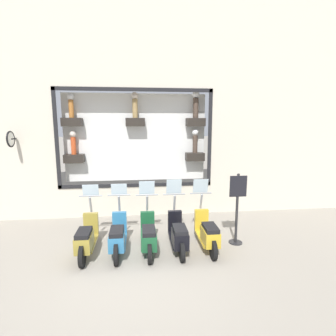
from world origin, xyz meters
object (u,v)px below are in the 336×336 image
(scooter_teal_3, at_px, (118,236))
(shop_sign_post, at_px, (237,206))
(scooter_green_2, at_px, (148,235))
(scooter_black_1, at_px, (178,234))
(scooter_olive_4, at_px, (87,238))
(scooter_yellow_0, at_px, (207,232))

(scooter_teal_3, distance_m, shop_sign_post, 3.15)
(scooter_green_2, xyz_separation_m, scooter_teal_3, (0.00, 0.75, 0.01))
(scooter_teal_3, xyz_separation_m, shop_sign_post, (0.21, -3.08, 0.60))
(scooter_green_2, bearing_deg, scooter_black_1, -90.00)
(scooter_teal_3, bearing_deg, scooter_olive_4, 90.02)
(scooter_green_2, distance_m, scooter_teal_3, 0.75)
(scooter_black_1, relative_size, scooter_teal_3, 0.99)
(scooter_black_1, height_order, scooter_olive_4, scooter_black_1)
(shop_sign_post, bearing_deg, scooter_olive_4, 93.19)
(scooter_black_1, height_order, shop_sign_post, shop_sign_post)
(scooter_yellow_0, bearing_deg, shop_sign_post, -75.78)
(scooter_green_2, xyz_separation_m, scooter_olive_4, (0.00, 1.49, 0.01))
(scooter_green_2, height_order, scooter_olive_4, scooter_green_2)
(scooter_olive_4, height_order, shop_sign_post, shop_sign_post)
(scooter_yellow_0, relative_size, shop_sign_post, 0.95)
(scooter_teal_3, height_order, shop_sign_post, shop_sign_post)
(scooter_yellow_0, relative_size, scooter_teal_3, 1.00)
(scooter_green_2, bearing_deg, scooter_teal_3, 89.90)
(scooter_olive_4, bearing_deg, shop_sign_post, -86.81)
(scooter_yellow_0, xyz_separation_m, scooter_black_1, (-0.00, 0.75, -0.00))
(scooter_black_1, relative_size, scooter_green_2, 1.00)
(scooter_black_1, bearing_deg, scooter_yellow_0, -89.95)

